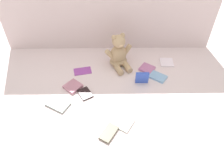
# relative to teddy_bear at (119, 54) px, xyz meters

# --- Properties ---
(ground_plane) EXTENTS (3.20, 3.20, 0.00)m
(ground_plane) POSITION_rel_teddy_bear_xyz_m (-0.07, -0.21, -0.09)
(ground_plane) COLOR silver
(backdrop_drape) EXTENTS (1.58, 0.03, 0.72)m
(backdrop_drape) POSITION_rel_teddy_bear_xyz_m (-0.07, 0.21, 0.26)
(backdrop_drape) COLOR silver
(backdrop_drape) RESTS_ON ground_plane
(teddy_bear) EXTENTS (0.21, 0.21, 0.25)m
(teddy_bear) POSITION_rel_teddy_bear_xyz_m (0.00, 0.00, 0.00)
(teddy_bear) COLOR tan
(teddy_bear) RESTS_ON ground_plane
(book_case_0) EXTENTS (0.09, 0.02, 0.09)m
(book_case_0) POSITION_rel_teddy_bear_xyz_m (0.15, -0.20, -0.05)
(book_case_0) COLOR blue
(book_case_0) RESTS_ON ground_plane
(book_case_1) EXTENTS (0.14, 0.14, 0.01)m
(book_case_1) POSITION_rel_teddy_bear_xyz_m (0.01, -0.54, -0.09)
(book_case_1) COLOR white
(book_case_1) RESTS_ON ground_plane
(book_case_2) EXTENTS (0.11, 0.12, 0.01)m
(book_case_2) POSITION_rel_teddy_bear_xyz_m (-0.23, -0.30, -0.09)
(book_case_2) COLOR black
(book_case_2) RESTS_ON ground_plane
(book_case_3) EXTENTS (0.12, 0.14, 0.02)m
(book_case_3) POSITION_rel_teddy_bear_xyz_m (-0.08, -0.61, -0.09)
(book_case_3) COLOR #605B48
(book_case_3) RESTS_ON ground_plane
(book_case_4) EXTENTS (0.10, 0.10, 0.01)m
(book_case_4) POSITION_rel_teddy_bear_xyz_m (0.36, 0.01, -0.09)
(book_case_4) COLOR white
(book_case_4) RESTS_ON ground_plane
(book_case_5) EXTENTS (0.14, 0.13, 0.02)m
(book_case_5) POSITION_rel_teddy_bear_xyz_m (0.27, -0.15, -0.09)
(book_case_5) COLOR #7BA8D3
(book_case_5) RESTS_ON ground_plane
(book_case_6) EXTENTS (0.14, 0.10, 0.01)m
(book_case_6) POSITION_rel_teddy_bear_xyz_m (-0.26, -0.08, -0.09)
(book_case_6) COLOR purple
(book_case_6) RESTS_ON ground_plane
(book_case_7) EXTENTS (0.13, 0.13, 0.02)m
(book_case_7) POSITION_rel_teddy_bear_xyz_m (0.21, -0.06, -0.09)
(book_case_7) COLOR #AF6696
(book_case_7) RESTS_ON ground_plane
(book_case_8) EXTENTS (0.14, 0.14, 0.02)m
(book_case_8) POSITION_rel_teddy_bear_xyz_m (-0.31, -0.24, -0.08)
(book_case_8) COLOR #B27285
(book_case_8) RESTS_ON ground_plane
(book_case_9) EXTENTS (0.17, 0.15, 0.02)m
(book_case_9) POSITION_rel_teddy_bear_xyz_m (-0.39, -0.39, -0.09)
(book_case_9) COLOR #93A59D
(book_case_9) RESTS_ON ground_plane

